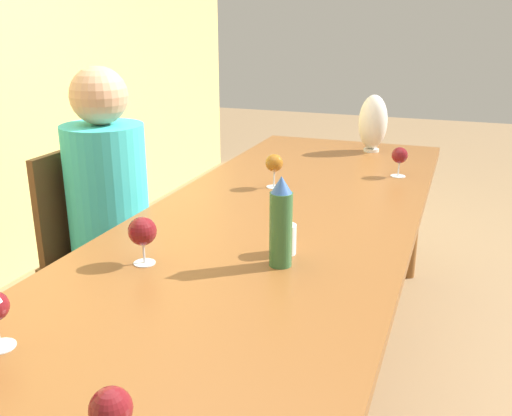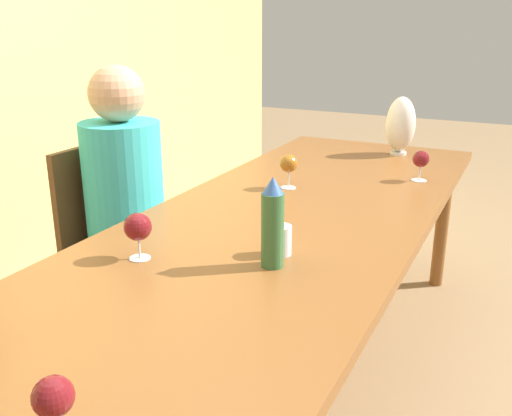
{
  "view_description": "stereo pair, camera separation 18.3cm",
  "coord_description": "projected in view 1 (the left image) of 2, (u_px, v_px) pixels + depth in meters",
  "views": [
    {
      "loc": [
        -1.77,
        -0.6,
        1.44
      ],
      "look_at": [
        -0.14,
        0.0,
        0.85
      ],
      "focal_mm": 40.0,
      "sensor_mm": 36.0,
      "label": 1
    },
    {
      "loc": [
        -1.69,
        -0.77,
        1.44
      ],
      "look_at": [
        -0.14,
        0.0,
        0.85
      ],
      "focal_mm": 40.0,
      "sensor_mm": 36.0,
      "label": 2
    }
  ],
  "objects": [
    {
      "name": "ground_plane",
      "position": [
        268.0,
        404.0,
        2.22
      ],
      "size": [
        14.0,
        14.0,
        0.0
      ],
      "primitive_type": "plane",
      "color": "#937551"
    },
    {
      "name": "dining_table",
      "position": [
        269.0,
        240.0,
        2.0
      ],
      "size": [
        2.96,
        0.98,
        0.75
      ],
      "color": "brown",
      "rests_on": "ground_plane"
    },
    {
      "name": "water_bottle",
      "position": [
        281.0,
        223.0,
        1.61
      ],
      "size": [
        0.07,
        0.07,
        0.27
      ],
      "color": "#336638",
      "rests_on": "dining_table"
    },
    {
      "name": "water_tumbler",
      "position": [
        286.0,
        239.0,
        1.72
      ],
      "size": [
        0.07,
        0.07,
        0.09
      ],
      "color": "silver",
      "rests_on": "dining_table"
    },
    {
      "name": "vase",
      "position": [
        373.0,
        122.0,
        3.0
      ],
      "size": [
        0.15,
        0.15,
        0.3
      ],
      "color": "silver",
      "rests_on": "dining_table"
    },
    {
      "name": "wine_glass_0",
      "position": [
        274.0,
        164.0,
        2.38
      ],
      "size": [
        0.07,
        0.07,
        0.14
      ],
      "color": "silver",
      "rests_on": "dining_table"
    },
    {
      "name": "wine_glass_1",
      "position": [
        400.0,
        156.0,
        2.54
      ],
      "size": [
        0.07,
        0.07,
        0.13
      ],
      "color": "silver",
      "rests_on": "dining_table"
    },
    {
      "name": "wine_glass_2",
      "position": [
        142.0,
        232.0,
        1.63
      ],
      "size": [
        0.08,
        0.08,
        0.14
      ],
      "color": "silver",
      "rests_on": "dining_table"
    },
    {
      "name": "wine_glass_3",
      "position": [
        111.0,
        410.0,
        0.91
      ],
      "size": [
        0.07,
        0.07,
        0.13
      ],
      "color": "silver",
      "rests_on": "dining_table"
    },
    {
      "name": "chair_far",
      "position": [
        98.0,
        248.0,
        2.43
      ],
      "size": [
        0.44,
        0.44,
        0.92
      ],
      "color": "brown",
      "rests_on": "ground_plane"
    },
    {
      "name": "person_far",
      "position": [
        111.0,
        209.0,
        2.34
      ],
      "size": [
        0.33,
        0.33,
        1.26
      ],
      "color": "#2D2D38",
      "rests_on": "ground_plane"
    }
  ]
}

